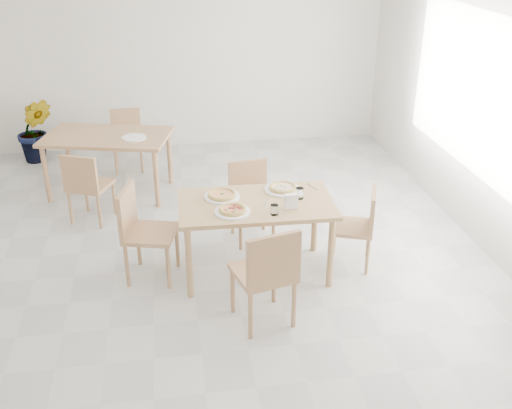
{
  "coord_description": "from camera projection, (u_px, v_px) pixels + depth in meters",
  "views": [
    {
      "loc": [
        -0.15,
        -5.07,
        3.15
      ],
      "look_at": [
        0.61,
        -0.18,
        0.73
      ],
      "focal_mm": 42.0,
      "sensor_mm": 36.0,
      "label": 1
    }
  ],
  "objects": [
    {
      "name": "napkin_holder",
      "position": [
        291.0,
        202.0,
        5.35
      ],
      "size": [
        0.13,
        0.07,
        0.15
      ],
      "rotation": [
        0.0,
        0.0,
        0.07
      ],
      "color": "silver",
      "rests_on": "main_table"
    },
    {
      "name": "fork_a",
      "position": [
        266.0,
        203.0,
        5.47
      ],
      "size": [
        0.08,
        0.17,
        0.01
      ],
      "primitive_type": "cube",
      "rotation": [
        0.0,
        0.0,
        -0.37
      ],
      "color": "silver",
      "rests_on": "main_table"
    },
    {
      "name": "fork_b",
      "position": [
        312.0,
        187.0,
        5.8
      ],
      "size": [
        0.07,
        0.18,
        0.01
      ],
      "primitive_type": "cube",
      "rotation": [
        0.0,
        0.0,
        0.31
      ],
      "color": "silver",
      "rests_on": "main_table"
    },
    {
      "name": "plate_mushroom",
      "position": [
        283.0,
        190.0,
        5.73
      ],
      "size": [
        0.35,
        0.35,
        0.02
      ],
      "primitive_type": "cylinder",
      "color": "white",
      "rests_on": "main_table"
    },
    {
      "name": "chair_north",
      "position": [
        250.0,
        195.0,
        6.27
      ],
      "size": [
        0.46,
        0.46,
        0.83
      ],
      "rotation": [
        0.0,
        0.0,
        0.12
      ],
      "color": "tan",
      "rests_on": "ground"
    },
    {
      "name": "chair_back_s",
      "position": [
        86.0,
        183.0,
        6.54
      ],
      "size": [
        0.54,
        0.54,
        0.84
      ],
      "rotation": [
        0.0,
        0.0,
        2.73
      ],
      "color": "tan",
      "rests_on": "ground"
    },
    {
      "name": "tumbler_b",
      "position": [
        274.0,
        210.0,
        5.26
      ],
      "size": [
        0.07,
        0.07,
        0.09
      ],
      "primitive_type": "cylinder",
      "color": "white",
      "rests_on": "main_table"
    },
    {
      "name": "potted_plant",
      "position": [
        35.0,
        130.0,
        8.23
      ],
      "size": [
        0.53,
        0.44,
        0.9
      ],
      "primitive_type": "imported",
      "rotation": [
        0.0,
        0.0,
        0.09
      ],
      "color": "#1C5F23",
      "rests_on": "ground"
    },
    {
      "name": "chair_south",
      "position": [
        267.0,
        271.0,
        4.84
      ],
      "size": [
        0.56,
        0.56,
        0.93
      ],
      "rotation": [
        0.0,
        0.0,
        3.4
      ],
      "color": "tan",
      "rests_on": "ground"
    },
    {
      "name": "second_table",
      "position": [
        107.0,
        142.0,
        7.2
      ],
      "size": [
        1.63,
        1.17,
        0.75
      ],
      "rotation": [
        0.0,
        0.0,
        -0.25
      ],
      "color": "tan",
      "rests_on": "ground"
    },
    {
      "name": "main_table",
      "position": [
        256.0,
        211.0,
        5.54
      ],
      "size": [
        1.44,
        0.84,
        0.75
      ],
      "rotation": [
        0.0,
        0.0,
        -0.02
      ],
      "color": "tan",
      "rests_on": "ground"
    },
    {
      "name": "room",
      "position": [
        484.0,
        97.0,
        5.92
      ],
      "size": [
        7.28,
        7.0,
        7.0
      ],
      "color": "beige",
      "rests_on": "ground"
    },
    {
      "name": "pizza_mushroom",
      "position": [
        283.0,
        187.0,
        5.72
      ],
      "size": [
        0.33,
        0.33,
        0.03
      ],
      "rotation": [
        0.0,
        0.0,
        -0.29
      ],
      "color": "#F1CD71",
      "rests_on": "plate_mushroom"
    },
    {
      "name": "chair_back_n",
      "position": [
        127.0,
        135.0,
        8.02
      ],
      "size": [
        0.41,
        0.41,
        0.8
      ],
      "rotation": [
        0.0,
        0.0,
        0.05
      ],
      "color": "tan",
      "rests_on": "ground"
    },
    {
      "name": "pizza_margherita",
      "position": [
        222.0,
        195.0,
        5.58
      ],
      "size": [
        0.28,
        0.28,
        0.03
      ],
      "rotation": [
        0.0,
        0.0,
        0.05
      ],
      "color": "#F1CD71",
      "rests_on": "plate_margherita"
    },
    {
      "name": "chair_east",
      "position": [
        360.0,
        223.0,
        5.75
      ],
      "size": [
        0.51,
        0.51,
        0.8
      ],
      "rotation": [
        0.0,
        0.0,
        -1.92
      ],
      "color": "tan",
      "rests_on": "ground"
    },
    {
      "name": "tumbler_a",
      "position": [
        299.0,
        193.0,
        5.55
      ],
      "size": [
        0.08,
        0.08,
        0.1
      ],
      "primitive_type": "cylinder",
      "color": "white",
      "rests_on": "main_table"
    },
    {
      "name": "chair_west",
      "position": [
        141.0,
        227.0,
        5.54
      ],
      "size": [
        0.55,
        0.55,
        0.92
      ],
      "rotation": [
        0.0,
        0.0,
        1.32
      ],
      "color": "tan",
      "rests_on": "ground"
    },
    {
      "name": "plate_empty",
      "position": [
        134.0,
        138.0,
        7.05
      ],
      "size": [
        0.28,
        0.28,
        0.02
      ],
      "primitive_type": "cylinder",
      "color": "white",
      "rests_on": "second_table"
    },
    {
      "name": "plate_pepperoni",
      "position": [
        233.0,
        212.0,
        5.3
      ],
      "size": [
        0.32,
        0.32,
        0.02
      ],
      "primitive_type": "cylinder",
      "color": "white",
      "rests_on": "main_table"
    },
    {
      "name": "plate_margherita",
      "position": [
        222.0,
        197.0,
        5.59
      ],
      "size": [
        0.33,
        0.33,
        0.02
      ],
      "primitive_type": "cylinder",
      "color": "white",
      "rests_on": "main_table"
    },
    {
      "name": "pizza_pepperoni",
      "position": [
        232.0,
        210.0,
        5.29
      ],
      "size": [
        0.25,
        0.25,
        0.03
      ],
      "rotation": [
        0.0,
        0.0,
        -0.01
      ],
      "color": "#F1CD71",
      "rests_on": "plate_pepperoni"
    }
  ]
}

